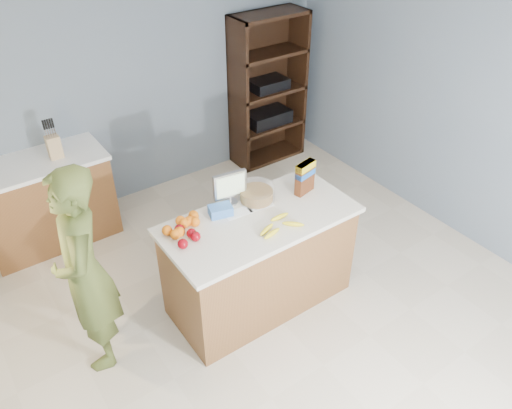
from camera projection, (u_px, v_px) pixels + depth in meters
floor at (280, 320)px, 4.22m from camera, size 4.50×5.00×0.02m
walls at (287, 149)px, 3.26m from camera, size 4.52×5.02×2.51m
counter_peninsula at (259, 264)px, 4.18m from camera, size 1.56×0.76×0.90m
back_cabinet at (46, 201)px, 4.86m from camera, size 1.24×0.62×0.90m
shelving_unit at (266, 92)px, 6.01m from camera, size 0.90×0.40×1.80m
person at (85, 273)px, 3.48m from camera, size 0.55×0.70×1.67m
knife_block at (54, 146)px, 4.60m from camera, size 0.12×0.10×0.31m
envelopes at (249, 209)px, 3.99m from camera, size 0.43×0.15×0.00m
bananas at (278, 226)px, 3.79m from camera, size 0.37×0.22×0.04m
apples at (187, 236)px, 3.66m from camera, size 0.19×0.24×0.08m
oranges at (184, 224)px, 3.77m from camera, size 0.33×0.21×0.08m
blue_carton at (221, 211)px, 3.91m from camera, size 0.20×0.16×0.08m
salad_bowl at (257, 194)px, 4.07m from camera, size 0.30×0.30×0.13m
tv at (230, 186)px, 3.98m from camera, size 0.28×0.12×0.28m
cereal_box at (305, 175)px, 4.10m from camera, size 0.20×0.11×0.28m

